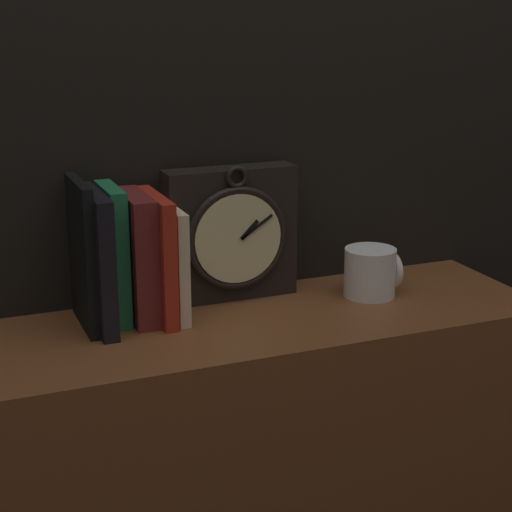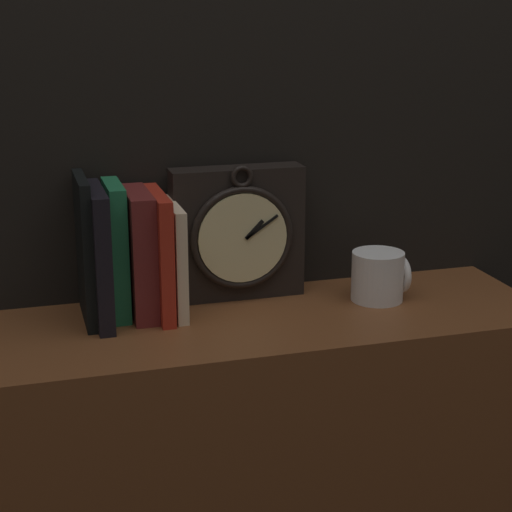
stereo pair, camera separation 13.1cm
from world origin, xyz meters
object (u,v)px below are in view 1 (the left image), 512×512
Objects in this scene: book_slot1_black at (97,260)px; book_slot4_red at (157,257)px; clock at (234,234)px; book_slot3_maroon at (137,257)px; book_slot5_cream at (171,261)px; book_slot2_green at (113,254)px; book_slot0_black at (82,255)px; mug at (371,272)px.

book_slot4_red is at bearing 2.06° from book_slot1_black.
clock reaches higher than book_slot3_maroon.
clock is at bearing 17.94° from book_slot5_cream.
book_slot3_maroon is at bearing -14.51° from book_slot2_green.
book_slot0_black is 1.07× the size of book_slot2_green.
book_slot1_black is (0.02, -0.01, -0.01)m from book_slot0_black.
mug is (0.36, -0.04, -0.06)m from book_slot4_red.
book_slot1_black is 0.07m from book_slot3_maroon.
book_slot1_black is at bearing 175.78° from mug.
book_slot0_black is 1.14× the size of book_slot3_maroon.
book_slot3_maroon is at bearing 173.38° from mug.
clock is 0.24m from book_slot1_black.
mug is (0.22, -0.08, -0.07)m from clock.
book_slot0_black is 0.14m from book_slot5_cream.
book_slot1_black reaches higher than mug.
book_slot3_maroon reaches higher than book_slot4_red.
book_slot4_red is (0.09, 0.00, -0.01)m from book_slot1_black.
book_slot2_green is (0.05, 0.01, -0.01)m from book_slot0_black.
book_slot3_maroon is (-0.17, -0.03, -0.01)m from clock.
mug is (0.33, -0.04, -0.05)m from book_slot5_cream.
book_slot2_green is at bearing 164.94° from book_slot4_red.
book_slot4_red is at bearing -2.90° from book_slot0_black.
book_slot1_black is at bearing -169.63° from book_slot3_maroon.
book_slot5_cream is (0.02, 0.00, -0.01)m from book_slot4_red.
mug is at bearing -6.62° from book_slot3_maroon.
book_slot3_maroon is 1.12× the size of book_slot5_cream.
book_slot1_black is (-0.24, -0.05, -0.01)m from clock.
book_slot5_cream is at bearing 10.90° from book_slot4_red.
book_slot2_green reaches higher than mug.
clock is 1.16× the size of book_slot4_red.
book_slot5_cream is (0.09, -0.01, -0.02)m from book_slot2_green.
book_slot0_black is at bearing 179.50° from book_slot5_cream.
book_slot1_black is 1.06× the size of book_slot3_maroon.
clock reaches higher than book_slot2_green.
mug is at bearing -20.35° from clock.
book_slot2_green is (0.03, 0.02, 0.00)m from book_slot1_black.
book_slot4_red is at bearing -169.10° from book_slot5_cream.
clock is 0.24m from mug.
book_slot3_maroon is (0.06, 0.01, -0.01)m from book_slot1_black.
clock reaches higher than book_slot0_black.
book_slot3_maroon is at bearing 175.96° from book_slot5_cream.
clock is 0.13m from book_slot5_cream.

